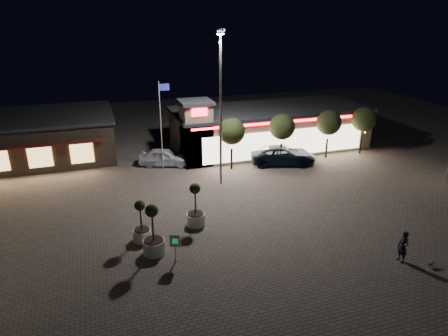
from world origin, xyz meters
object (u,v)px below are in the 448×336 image
object	(u,v)px
pedestrian	(403,247)
planter_left	(142,228)
white_sedan	(165,157)
planter_mid	(154,239)
valet_sign	(175,243)
pickup_truck	(283,155)

from	to	relation	value
pedestrian	planter_left	xyz separation A→B (m)	(-13.88, 6.99, -0.11)
white_sedan	planter_left	size ratio (longest dim) A/B	1.72
planter_mid	valet_sign	distance (m)	1.68
planter_mid	valet_sign	bearing A→B (deg)	-51.84
pickup_truck	planter_mid	bearing A→B (deg)	146.62
pickup_truck	planter_left	world-z (taller)	planter_left
pickup_truck	planter_left	size ratio (longest dim) A/B	2.22
pedestrian	planter_mid	world-z (taller)	planter_mid
pickup_truck	planter_left	xyz separation A→B (m)	(-14.62, -9.90, 0.00)
pickup_truck	planter_mid	size ratio (longest dim) A/B	1.91
white_sedan	valet_sign	distance (m)	16.18
white_sedan	pedestrian	distance (m)	22.39
white_sedan	pedestrian	world-z (taller)	pedestrian
pickup_truck	valet_sign	distance (m)	18.39
white_sedan	valet_sign	world-z (taller)	valet_sign
pedestrian	planter_left	distance (m)	15.54
white_sedan	pedestrian	bearing A→B (deg)	-134.36
pickup_truck	planter_mid	world-z (taller)	planter_mid
valet_sign	planter_mid	bearing A→B (deg)	128.16
planter_left	pickup_truck	bearing A→B (deg)	34.11
white_sedan	valet_sign	size ratio (longest dim) A/B	2.67
pickup_truck	valet_sign	world-z (taller)	valet_sign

